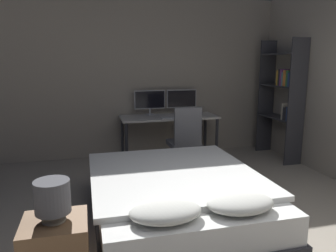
# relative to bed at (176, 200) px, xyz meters

# --- Properties ---
(wall_back) EXTENTS (12.00, 0.06, 2.70)m
(wall_back) POSITION_rel_bed_xyz_m (0.53, 2.64, 1.09)
(wall_back) COLOR #9E9384
(wall_back) RESTS_ON ground_plane
(bed) EXTENTS (1.65, 2.06, 0.60)m
(bed) POSITION_rel_bed_xyz_m (0.00, 0.00, 0.00)
(bed) COLOR #2D2D33
(bed) RESTS_ON ground_plane
(bedside_lamp) EXTENTS (0.24, 0.24, 0.29)m
(bedside_lamp) POSITION_rel_bed_xyz_m (-1.09, -0.77, 0.47)
(bedside_lamp) COLOR gray
(bedside_lamp) RESTS_ON nightstand
(desk) EXTENTS (1.61, 0.63, 0.73)m
(desk) POSITION_rel_bed_xyz_m (0.50, 2.25, 0.38)
(desk) COLOR beige
(desk) RESTS_ON ground_plane
(monitor_left) EXTENTS (0.53, 0.16, 0.42)m
(monitor_left) POSITION_rel_bed_xyz_m (0.22, 2.46, 0.71)
(monitor_left) COLOR #B7B7BC
(monitor_left) RESTS_ON desk
(monitor_right) EXTENTS (0.53, 0.16, 0.42)m
(monitor_right) POSITION_rel_bed_xyz_m (0.78, 2.46, 0.71)
(monitor_right) COLOR #B7B7BC
(monitor_right) RESTS_ON desk
(keyboard) EXTENTS (0.36, 0.13, 0.02)m
(keyboard) POSITION_rel_bed_xyz_m (0.50, 2.04, 0.47)
(keyboard) COLOR #B7B7BC
(keyboard) RESTS_ON desk
(computer_mouse) EXTENTS (0.07, 0.05, 0.04)m
(computer_mouse) POSITION_rel_bed_xyz_m (0.77, 2.04, 0.48)
(computer_mouse) COLOR #B7B7BC
(computer_mouse) RESTS_ON desk
(office_chair) EXTENTS (0.52, 0.52, 0.99)m
(office_chair) POSITION_rel_bed_xyz_m (0.57, 1.56, 0.12)
(office_chair) COLOR black
(office_chair) RESTS_ON ground_plane
(bookshelf) EXTENTS (0.30, 0.91, 1.98)m
(bookshelf) POSITION_rel_bed_xyz_m (2.32, 1.76, 0.86)
(bookshelf) COLOR #333338
(bookshelf) RESTS_ON ground_plane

